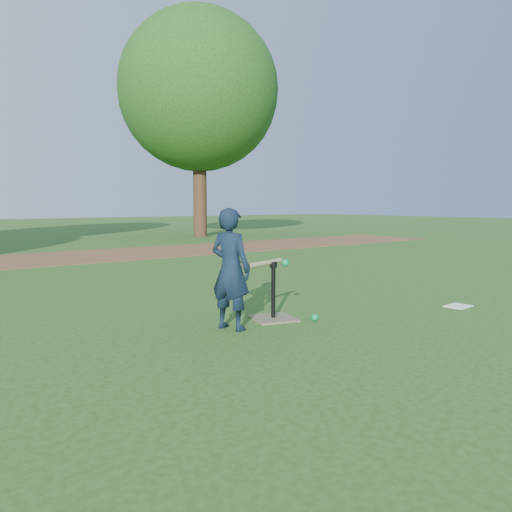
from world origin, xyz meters
TOP-DOWN VIEW (x-y plane):
  - ground at (0.00, 0.00)m, footprint 80.00×80.00m
  - dirt_strip at (0.00, 7.50)m, footprint 24.00×3.00m
  - child at (-0.47, -0.13)m, footprint 0.41×0.50m
  - wiffle_ball_ground at (0.41, -0.40)m, footprint 0.08×0.08m
  - clipboard at (2.29, -0.90)m, footprint 0.32×0.25m
  - batting_tee at (0.12, -0.07)m, footprint 0.54×0.54m
  - swing_action at (0.01, -0.11)m, footprint 0.62×0.25m
  - tree_right at (6.50, 12.00)m, footprint 5.80×5.80m

SIDE VIEW (x-z plane):
  - ground at x=0.00m, z-range 0.00..0.00m
  - dirt_strip at x=0.00m, z-range 0.00..0.01m
  - clipboard at x=2.29m, z-range 0.00..0.01m
  - wiffle_ball_ground at x=0.41m, z-range 0.00..0.08m
  - batting_tee at x=0.12m, z-range -0.20..0.42m
  - child at x=-0.47m, z-range 0.00..1.18m
  - swing_action at x=0.01m, z-range 0.57..0.65m
  - tree_right at x=6.50m, z-range 1.19..9.39m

